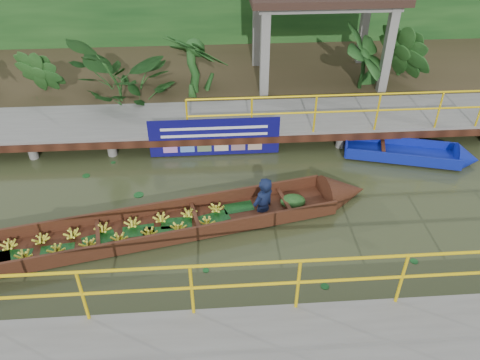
{
  "coord_description": "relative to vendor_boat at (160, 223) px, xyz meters",
  "views": [
    {
      "loc": [
        -0.41,
        -7.8,
        6.53
      ],
      "look_at": [
        0.17,
        0.5,
        0.6
      ],
      "focal_mm": 35.0,
      "sensor_mm": 36.0,
      "label": 1
    }
  ],
  "objects": [
    {
      "name": "land_strip",
      "position": [
        1.55,
        7.88,
        0.01
      ],
      "size": [
        30.0,
        8.0,
        0.45
      ],
      "primitive_type": "cube",
      "color": "#372F1B",
      "rests_on": "ground"
    },
    {
      "name": "tropical_plants",
      "position": [
        0.53,
        5.68,
        0.97
      ],
      "size": [
        14.18,
        1.18,
        1.48
      ],
      "color": "#123914",
      "rests_on": "ground"
    },
    {
      "name": "vendor_boat",
      "position": [
        0.0,
        0.0,
        0.0
      ],
      "size": [
        9.84,
        2.98,
        2.04
      ],
      "rotation": [
        0.0,
        0.0,
        0.21
      ],
      "color": "#371B0F",
      "rests_on": "ground"
    },
    {
      "name": "moored_blue_boat",
      "position": [
        6.74,
        2.23,
        -0.07
      ],
      "size": [
        3.4,
        1.69,
        0.79
      ],
      "rotation": [
        0.0,
        0.0,
        -0.27
      ],
      "color": "#0D1C98",
      "rests_on": "ground"
    },
    {
      "name": "blue_banner",
      "position": [
        1.21,
        2.86,
        0.34
      ],
      "size": [
        3.31,
        0.04,
        1.03
      ],
      "color": "#0D0B59",
      "rests_on": "ground"
    },
    {
      "name": "far_dock",
      "position": [
        1.57,
        3.81,
        0.26
      ],
      "size": [
        16.0,
        2.06,
        1.66
      ],
      "color": "slate",
      "rests_on": "ground"
    },
    {
      "name": "ground",
      "position": [
        1.55,
        0.38,
        -0.21
      ],
      "size": [
        80.0,
        80.0,
        0.0
      ],
      "primitive_type": "plane",
      "color": "#31371B",
      "rests_on": "ground"
    },
    {
      "name": "pavilion",
      "position": [
        4.55,
        6.68,
        2.6
      ],
      "size": [
        4.4,
        3.0,
        3.0
      ],
      "color": "slate",
      "rests_on": "ground"
    }
  ]
}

